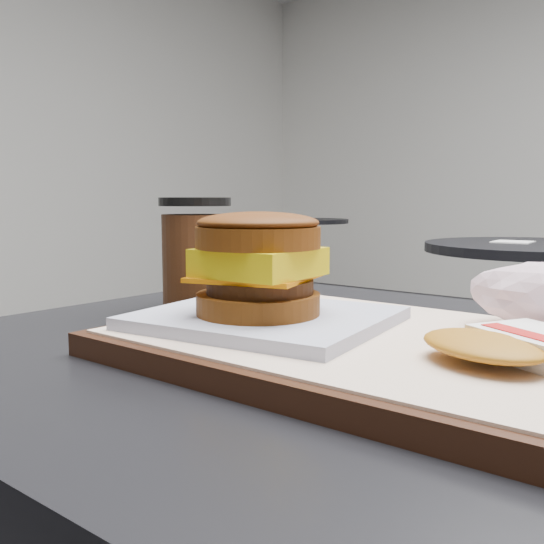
{
  "coord_description": "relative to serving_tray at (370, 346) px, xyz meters",
  "views": [
    {
      "loc": [
        0.21,
        -0.42,
        0.89
      ],
      "look_at": [
        -0.08,
        -0.05,
        0.83
      ],
      "focal_mm": 40.0,
      "sensor_mm": 36.0,
      "label": 1
    }
  ],
  "objects": [
    {
      "name": "napkin",
      "position": [
        -0.41,
        1.67,
        -0.03
      ],
      "size": [
        0.13,
        0.13,
        0.0
      ],
      "primitive_type": "cube",
      "rotation": [
        0.0,
        0.0,
        0.06
      ],
      "color": "white",
      "rests_on": "neighbor_table"
    },
    {
      "name": "bg_table_mid",
      "position": [
        -2.39,
        3.22,
        -0.22
      ],
      "size": [
        0.66,
        0.66,
        0.75
      ],
      "color": "black",
      "rests_on": "ground"
    },
    {
      "name": "neighbor_table",
      "position": [
        -0.34,
        1.67,
        -0.23
      ],
      "size": [
        0.7,
        0.7,
        0.75
      ],
      "color": "black",
      "rests_on": "ground"
    },
    {
      "name": "breakfast_sandwich",
      "position": [
        -0.08,
        -0.03,
        0.05
      ],
      "size": [
        0.21,
        0.2,
        0.09
      ],
      "color": "silver",
      "rests_on": "serving_tray"
    },
    {
      "name": "serving_tray",
      "position": [
        0.0,
        0.0,
        0.0
      ],
      "size": [
        0.38,
        0.28,
        0.02
      ],
      "color": "black",
      "rests_on": "customer_table"
    },
    {
      "name": "hash_brown",
      "position": [
        0.12,
        -0.02,
        0.02
      ],
      "size": [
        0.13,
        0.12,
        0.02
      ],
      "color": "white",
      "rests_on": "serving_tray"
    },
    {
      "name": "coffee_cup",
      "position": [
        -0.26,
        0.06,
        0.05
      ],
      "size": [
        0.08,
        0.08,
        0.12
      ],
      "color": "#3E1F0F",
      "rests_on": "customer_table"
    }
  ]
}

